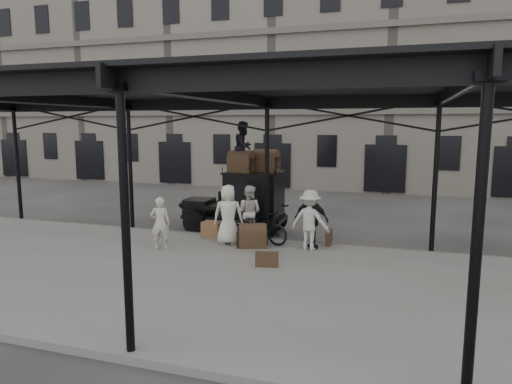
% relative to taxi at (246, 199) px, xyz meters
% --- Properties ---
extents(ground, '(120.00, 120.00, 0.00)m').
position_rel_taxi_xyz_m(ground, '(1.07, -3.02, -1.20)').
color(ground, '#383533').
rests_on(ground, ground).
extents(platform, '(28.00, 8.00, 0.15)m').
position_rel_taxi_xyz_m(platform, '(1.07, -5.02, -1.13)').
color(platform, slate).
rests_on(platform, ground).
extents(canopy, '(22.50, 9.00, 4.74)m').
position_rel_taxi_xyz_m(canopy, '(1.07, -4.74, 3.39)').
color(canopy, black).
rests_on(canopy, ground).
extents(building_frontage, '(64.00, 8.00, 14.00)m').
position_rel_taxi_xyz_m(building_frontage, '(1.07, 14.98, 5.80)').
color(building_frontage, slate).
rests_on(building_frontage, ground).
extents(taxi, '(3.65, 1.55, 2.18)m').
position_rel_taxi_xyz_m(taxi, '(0.00, 0.00, 0.00)').
color(taxi, black).
rests_on(taxi, ground).
extents(porter_left, '(0.67, 0.56, 1.56)m').
position_rel_taxi_xyz_m(porter_left, '(-1.53, -3.25, -0.28)').
color(porter_left, beige).
rests_on(porter_left, platform).
extents(porter_midleft, '(0.87, 0.70, 1.72)m').
position_rel_taxi_xyz_m(porter_midleft, '(0.53, -1.22, -0.19)').
color(porter_midleft, silver).
rests_on(porter_midleft, platform).
extents(porter_centre, '(1.04, 0.84, 1.84)m').
position_rel_taxi_xyz_m(porter_centre, '(0.15, -2.07, -0.14)').
color(porter_centre, silver).
rests_on(porter_centre, platform).
extents(porter_official, '(1.10, 0.61, 1.77)m').
position_rel_taxi_xyz_m(porter_official, '(2.69, -1.90, -0.17)').
color(porter_official, black).
rests_on(porter_official, platform).
extents(porter_right, '(1.25, 0.86, 1.77)m').
position_rel_taxi_xyz_m(porter_right, '(2.67, -1.98, -0.17)').
color(porter_right, beige).
rests_on(porter_right, platform).
extents(bicycle, '(2.07, 1.14, 1.03)m').
position_rel_taxi_xyz_m(bicycle, '(1.03, -1.68, -0.54)').
color(bicycle, black).
rests_on(bicycle, platform).
extents(porter_roof, '(0.79, 0.94, 1.72)m').
position_rel_taxi_xyz_m(porter_roof, '(-0.03, -0.10, 1.84)').
color(porter_roof, black).
rests_on(porter_roof, taxi).
extents(steamer_trunk_roof_near, '(0.90, 0.61, 0.61)m').
position_rel_taxi_xyz_m(steamer_trunk_roof_near, '(-0.08, -0.25, 1.28)').
color(steamer_trunk_roof_near, '#4C3923').
rests_on(steamer_trunk_roof_near, taxi).
extents(steamer_trunk_roof_far, '(0.94, 0.65, 0.64)m').
position_rel_taxi_xyz_m(steamer_trunk_roof_far, '(0.67, 0.20, 1.30)').
color(steamer_trunk_roof_far, '#4C3923').
rests_on(steamer_trunk_roof_far, taxi).
extents(steamer_trunk_platform, '(0.94, 0.75, 0.60)m').
position_rel_taxi_xyz_m(steamer_trunk_platform, '(0.98, -2.20, -0.75)').
color(steamer_trunk_platform, '#4C3923').
rests_on(steamer_trunk_platform, platform).
extents(wicker_hamper, '(0.61, 0.46, 0.50)m').
position_rel_taxi_xyz_m(wicker_hamper, '(-0.69, -1.41, -0.80)').
color(wicker_hamper, '#8C5F40').
rests_on(wicker_hamper, platform).
extents(suitcase_upright, '(0.17, 0.61, 0.45)m').
position_rel_taxi_xyz_m(suitcase_upright, '(3.12, -1.22, -0.83)').
color(suitcase_upright, '#4C3923').
rests_on(suitcase_upright, platform).
extents(suitcase_flat, '(0.62, 0.28, 0.40)m').
position_rel_taxi_xyz_m(suitcase_flat, '(1.93, -3.93, -0.85)').
color(suitcase_flat, '#4C3923').
rests_on(suitcase_flat, platform).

